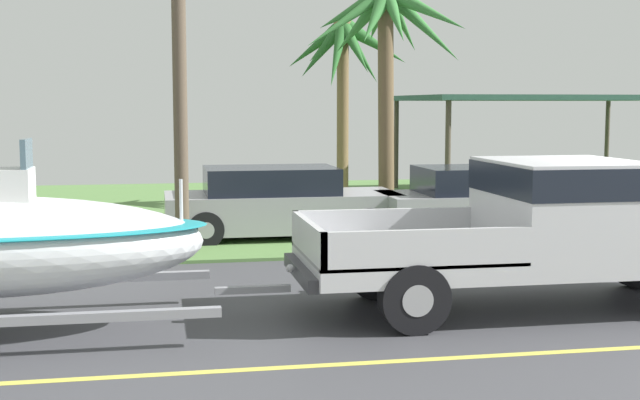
{
  "coord_description": "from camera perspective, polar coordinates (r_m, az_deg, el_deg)",
  "views": [
    {
      "loc": [
        -6.52,
        -10.01,
        2.57
      ],
      "look_at": [
        -4.44,
        1.03,
        1.33
      ],
      "focal_mm": 48.83,
      "sensor_mm": 36.0,
      "label": 1
    }
  ],
  "objects": [
    {
      "name": "pickup_truck_towing",
      "position": [
        11.39,
        15.44,
        -1.64
      ],
      "size": [
        6.02,
        2.08,
        1.87
      ],
      "color": "silver",
      "rests_on": "ground"
    },
    {
      "name": "palm_tree_near_right",
      "position": [
        21.71,
        1.57,
        9.28
      ],
      "size": [
        3.13,
        2.69,
        4.76
      ],
      "color": "brown",
      "rests_on": "ground"
    },
    {
      "name": "parked_sedan_near",
      "position": [
        17.06,
        11.06,
        -0.21
      ],
      "size": [
        4.3,
        1.81,
        1.38
      ],
      "color": "#99999E",
      "rests_on": "ground"
    },
    {
      "name": "parked_sedan_far",
      "position": [
        16.64,
        -2.69,
        -0.26
      ],
      "size": [
        4.42,
        1.87,
        1.38
      ],
      "color": "#99999E",
      "rests_on": "ground"
    },
    {
      "name": "palm_tree_mid",
      "position": [
        18.69,
        4.27,
        10.83
      ],
      "size": [
        3.56,
        2.9,
        5.19
      ],
      "color": "brown",
      "rests_on": "ground"
    },
    {
      "name": "ground",
      "position": [
        19.69,
        8.77,
        -1.31
      ],
      "size": [
        36.0,
        22.0,
        0.11
      ],
      "color": "#424247"
    },
    {
      "name": "carport_awning",
      "position": [
        25.14,
        14.11,
        6.38
      ],
      "size": [
        7.36,
        5.21,
        2.81
      ],
      "color": "#4C4238",
      "rests_on": "ground"
    },
    {
      "name": "utility_pole",
      "position": [
        15.09,
        -9.25,
        11.95
      ],
      "size": [
        0.24,
        1.8,
        7.85
      ],
      "color": "brown",
      "rests_on": "ground"
    }
  ]
}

